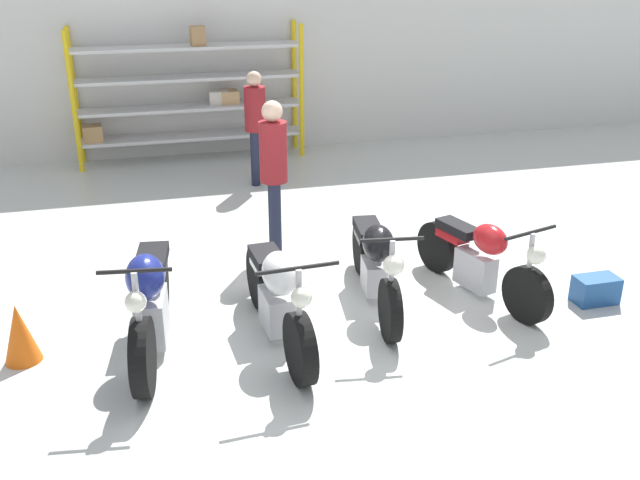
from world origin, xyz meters
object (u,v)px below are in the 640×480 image
Objects in this scene: person_browsing at (273,165)px; traffic_cone at (20,333)px; motorcycle_black at (375,261)px; motorcycle_red at (480,258)px; shelving_rack at (188,93)px; motorcycle_blue at (150,302)px; motorcycle_white at (278,296)px; toolbox at (596,290)px; person_near_rack at (255,119)px.

person_browsing is 3.29× the size of traffic_cone.
motorcycle_black is 1.11m from motorcycle_red.
shelving_rack is 4.28m from person_browsing.
motorcycle_blue is at bearing -4.02° from traffic_cone.
motorcycle_red is 4.47m from traffic_cone.
traffic_cone is at bearing -99.20° from motorcycle_white.
motorcycle_blue is (-0.91, -6.13, -0.65)m from shelving_rack.
traffic_cone is (-5.55, 0.30, 0.14)m from toolbox.
traffic_cone is (-2.88, -4.44, -0.73)m from person_near_rack.
motorcycle_blue is 4.88m from person_near_rack.
motorcycle_white is at bearing 90.59° from motorcycle_blue.
traffic_cone is (-1.13, 0.08, -0.19)m from motorcycle_blue.
motorcycle_blue is 1.08× the size of motorcycle_red.
person_near_rack is (0.62, 4.67, 0.54)m from motorcycle_white.
person_browsing reaches higher than motorcycle_black.
motorcycle_black is 4.75× the size of toolbox.
motorcycle_white is 1.09× the size of motorcycle_red.
person_browsing is (0.38, 2.04, 0.62)m from motorcycle_white.
motorcycle_red is at bearing 96.44° from motorcycle_white.
traffic_cone is (-4.46, -0.16, -0.14)m from motorcycle_red.
shelving_rack reaches higher than traffic_cone.
shelving_rack is 7.33m from toolbox.
motorcycle_white is at bearing -87.98° from shelving_rack.
motorcycle_black is 1.15× the size of person_browsing.
traffic_cone reaches higher than toolbox.
person_browsing is at bearing 110.43° from person_near_rack.
motorcycle_blue is 3.35m from motorcycle_red.
traffic_cone is (-2.04, -6.05, -0.84)m from shelving_rack.
toolbox is at bearing 51.01° from motorcycle_red.
toolbox is (2.19, -0.58, -0.32)m from motorcycle_black.
person_near_rack is (-1.58, 4.28, 0.59)m from motorcycle_red.
shelving_rack is 1.82× the size of motorcycle_white.
shelving_rack is at bearing 118.98° from toolbox.
motorcycle_black is 3.80× the size of traffic_cone.
motorcycle_black is at bearing 119.30° from person_browsing.
person_browsing is at bearing 144.03° from toolbox.
motorcycle_black is at bearing 110.82° from motorcycle_white.
shelving_rack is at bearing 179.49° from motorcycle_blue.
person_browsing is (0.60, -4.23, -0.04)m from shelving_rack.
toolbox is (3.30, -0.08, -0.32)m from motorcycle_white.
motorcycle_blue is 1.12× the size of person_browsing.
motorcycle_blue is 1.15m from traffic_cone.
shelving_rack is 6.41m from motorcycle_red.
person_browsing is 3.30m from traffic_cone.
shelving_rack reaches higher than toolbox.
person_near_rack is at bearing 166.74° from motorcycle_blue.
person_near_rack is at bearing -175.60° from motorcycle_red.
motorcycle_red is 1.11× the size of person_near_rack.
motorcycle_white is at bearing -95.95° from motorcycle_red.
person_near_rack reaches higher than motorcycle_blue.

